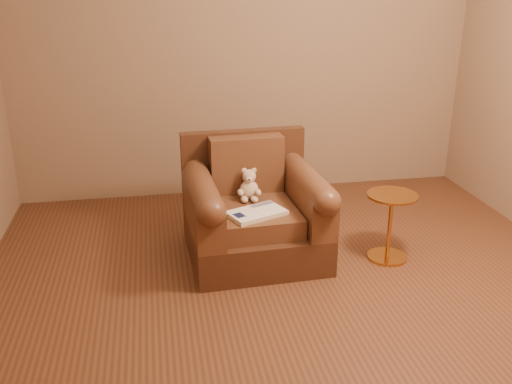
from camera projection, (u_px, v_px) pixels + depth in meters
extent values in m
plane|color=brown|center=(300.00, 302.00, 3.48)|extent=(4.00, 4.00, 0.00)
cube|color=#8D7156|center=(245.00, 40.00, 4.83)|extent=(4.00, 0.02, 2.70)
cube|color=#422516|center=(255.00, 239.00, 4.02)|extent=(0.95, 0.90, 0.25)
cube|color=#422516|center=(243.00, 167.00, 4.22)|extent=(0.91, 0.13, 0.56)
cube|color=brown|center=(256.00, 216.00, 3.91)|extent=(0.56, 0.66, 0.14)
cube|color=brown|center=(246.00, 164.00, 4.10)|extent=(0.53, 0.17, 0.41)
cube|color=brown|center=(203.00, 210.00, 3.80)|extent=(0.22, 0.78, 0.29)
cube|color=brown|center=(307.00, 201.00, 3.96)|extent=(0.22, 0.78, 0.29)
cylinder|color=brown|center=(203.00, 190.00, 3.75)|extent=(0.22, 0.78, 0.18)
cylinder|color=brown|center=(308.00, 182.00, 3.90)|extent=(0.22, 0.78, 0.18)
ellipsoid|color=#D3B394|center=(249.00, 190.00, 4.02)|extent=(0.13, 0.12, 0.14)
sphere|color=#D3B394|center=(249.00, 176.00, 3.99)|extent=(0.10, 0.10, 0.10)
ellipsoid|color=#D3B394|center=(244.00, 171.00, 3.98)|extent=(0.04, 0.02, 0.04)
ellipsoid|color=#D3B394|center=(254.00, 170.00, 3.98)|extent=(0.04, 0.02, 0.04)
ellipsoid|color=beige|center=(249.00, 180.00, 3.95)|extent=(0.05, 0.03, 0.04)
sphere|color=black|center=(249.00, 180.00, 3.93)|extent=(0.01, 0.01, 0.01)
ellipsoid|color=#D3B394|center=(241.00, 193.00, 3.96)|extent=(0.04, 0.09, 0.04)
ellipsoid|color=#D3B394|center=(258.00, 192.00, 3.97)|extent=(0.04, 0.09, 0.04)
ellipsoid|color=#D3B394|center=(244.00, 199.00, 3.95)|extent=(0.05, 0.09, 0.04)
ellipsoid|color=#D3B394|center=(255.00, 199.00, 3.96)|extent=(0.05, 0.09, 0.04)
cube|color=beige|center=(257.00, 213.00, 3.75)|extent=(0.43, 0.35, 0.03)
cube|color=white|center=(245.00, 214.00, 3.70)|extent=(0.25, 0.27, 0.00)
cube|color=white|center=(268.00, 208.00, 3.79)|extent=(0.25, 0.27, 0.00)
cube|color=beige|center=(257.00, 211.00, 3.74)|extent=(0.09, 0.21, 0.00)
cube|color=#0F1638|center=(239.00, 215.00, 3.68)|extent=(0.09, 0.10, 0.00)
cube|color=slate|center=(262.00, 204.00, 3.85)|extent=(0.17, 0.11, 0.00)
cylinder|color=#C58636|center=(387.00, 257.00, 4.02)|extent=(0.28, 0.28, 0.02)
cylinder|color=#C58636|center=(390.00, 227.00, 3.94)|extent=(0.03, 0.03, 0.45)
cylinder|color=#C58636|center=(393.00, 195.00, 3.85)|extent=(0.35, 0.35, 0.02)
cylinder|color=#C58636|center=(392.00, 197.00, 3.86)|extent=(0.03, 0.03, 0.02)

